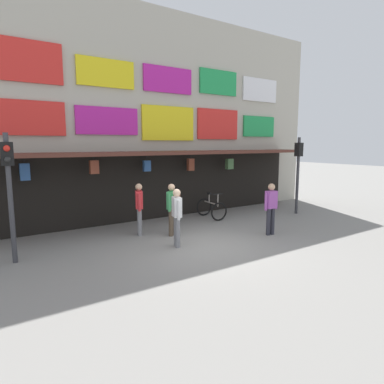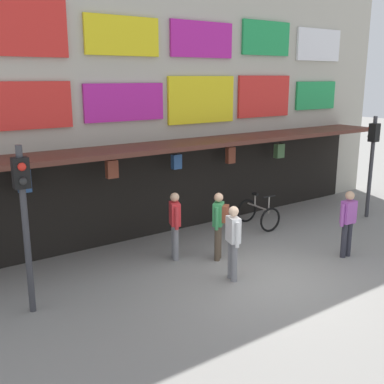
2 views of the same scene
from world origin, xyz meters
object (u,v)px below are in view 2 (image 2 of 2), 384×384
object	(u,v)px
traffic_light_near	(24,203)
pedestrian_in_yellow	(219,221)
bicycle_parked	(258,214)
pedestrian_in_white	(233,239)
traffic_light_far	(372,151)
pedestrian_in_purple	(348,220)
pedestrian_in_blue	(175,222)

from	to	relation	value
traffic_light_near	pedestrian_in_yellow	bearing A→B (deg)	-0.40
bicycle_parked	pedestrian_in_yellow	world-z (taller)	pedestrian_in_yellow
traffic_light_near	pedestrian_in_white	bearing A→B (deg)	-15.51
pedestrian_in_yellow	pedestrian_in_white	bearing A→B (deg)	-114.48
traffic_light_near	bicycle_parked	world-z (taller)	traffic_light_near
traffic_light_far	traffic_light_near	bearing A→B (deg)	-179.90
pedestrian_in_purple	traffic_light_far	bearing A→B (deg)	26.95
traffic_light_near	pedestrian_in_yellow	distance (m)	4.68
pedestrian_in_yellow	pedestrian_in_white	world-z (taller)	same
traffic_light_near	traffic_light_far	distance (m)	10.65
traffic_light_near	traffic_light_far	bearing A→B (deg)	0.10
traffic_light_near	pedestrian_in_purple	world-z (taller)	traffic_light_near
pedestrian_in_white	traffic_light_near	bearing A→B (deg)	164.49
traffic_light_near	pedestrian_in_white	distance (m)	4.35
traffic_light_far	pedestrian_in_yellow	world-z (taller)	traffic_light_far
bicycle_parked	pedestrian_in_blue	distance (m)	3.54
traffic_light_near	pedestrian_in_purple	size ratio (longest dim) A/B	1.90
pedestrian_in_purple	pedestrian_in_blue	bearing A→B (deg)	146.47
bicycle_parked	pedestrian_in_yellow	size ratio (longest dim) A/B	0.72
traffic_light_near	bicycle_parked	size ratio (longest dim) A/B	2.63
traffic_light_far	pedestrian_in_purple	world-z (taller)	traffic_light_far
pedestrian_in_white	pedestrian_in_purple	bearing A→B (deg)	-10.83
pedestrian_in_white	pedestrian_in_blue	world-z (taller)	same
traffic_light_near	pedestrian_in_purple	xyz separation A→B (m)	(7.21, -1.73, -1.19)
traffic_light_near	pedestrian_in_purple	bearing A→B (deg)	-13.47
bicycle_parked	pedestrian_in_white	xyz separation A→B (m)	(-3.07, -2.41, 0.55)
bicycle_parked	pedestrian_in_blue	bearing A→B (deg)	-168.81
pedestrian_in_purple	pedestrian_in_white	bearing A→B (deg)	169.17
traffic_light_far	bicycle_parked	xyz separation A→B (m)	(-3.55, 1.28, -1.75)
traffic_light_far	pedestrian_in_yellow	xyz separation A→B (m)	(-6.12, -0.05, -1.16)
traffic_light_near	pedestrian_in_yellow	world-z (taller)	traffic_light_near
traffic_light_far	pedestrian_in_blue	size ratio (longest dim) A/B	1.90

